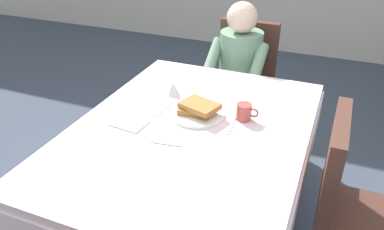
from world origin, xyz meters
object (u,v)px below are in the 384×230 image
object	(u,v)px
breakfast_stack	(198,107)
knife_right_of_plate	(232,124)
diner_person	(239,67)
spoon_near_edge	(166,144)
chair_diner	(243,76)
dining_table_main	(190,143)
chair_right_side	(350,202)
cup_coffee	(244,112)
syrup_pitcher	(173,89)
fork_left_of_plate	(162,110)
plate_breakfast	(198,114)

from	to	relation	value
breakfast_stack	knife_right_of_plate	size ratio (longest dim) A/B	1.13
diner_person	spoon_near_edge	bearing A→B (deg)	90.05
chair_diner	dining_table_main	bearing A→B (deg)	92.26
chair_right_side	cup_coffee	xyz separation A→B (m)	(-0.55, 0.18, 0.25)
chair_right_side	spoon_near_edge	distance (m)	0.86
syrup_pitcher	knife_right_of_plate	size ratio (longest dim) A/B	0.40
knife_right_of_plate	spoon_near_edge	world-z (taller)	same
diner_person	cup_coffee	world-z (taller)	diner_person
chair_right_side	syrup_pitcher	size ratio (longest dim) A/B	11.63
fork_left_of_plate	cup_coffee	bearing A→B (deg)	-76.43
dining_table_main	chair_diner	distance (m)	1.18
chair_right_side	syrup_pitcher	distance (m)	1.07
chair_right_side	plate_breakfast	xyz separation A→B (m)	(-0.78, 0.13, 0.22)
breakfast_stack	dining_table_main	bearing A→B (deg)	-85.33
chair_right_side	diner_person	bearing A→B (deg)	-141.15
plate_breakfast	breakfast_stack	distance (m)	0.04
chair_right_side	spoon_near_edge	bearing A→B (deg)	-77.99
chair_diner	knife_right_of_plate	bearing A→B (deg)	101.94
fork_left_of_plate	spoon_near_edge	distance (m)	0.32
plate_breakfast	chair_diner	bearing A→B (deg)	91.91
chair_diner	knife_right_of_plate	world-z (taller)	chair_diner
chair_diner	diner_person	xyz separation A→B (m)	(-0.00, -0.16, 0.14)
dining_table_main	fork_left_of_plate	distance (m)	0.25
knife_right_of_plate	chair_diner	bearing A→B (deg)	6.60
spoon_near_edge	breakfast_stack	bearing A→B (deg)	76.05
syrup_pitcher	spoon_near_edge	size ratio (longest dim) A/B	0.53
diner_person	knife_right_of_plate	size ratio (longest dim) A/B	5.60
cup_coffee	syrup_pitcher	bearing A→B (deg)	164.96
diner_person	knife_right_of_plate	xyz separation A→B (m)	(0.22, -0.91, 0.07)
fork_left_of_plate	spoon_near_edge	size ratio (longest dim) A/B	1.20
plate_breakfast	fork_left_of_plate	world-z (taller)	plate_breakfast
plate_breakfast	syrup_pitcher	distance (m)	0.28
diner_person	cup_coffee	bearing A→B (deg)	107.62
breakfast_stack	fork_left_of_plate	size ratio (longest dim) A/B	1.25
chair_right_side	fork_left_of_plate	world-z (taller)	chair_right_side
syrup_pitcher	spoon_near_edge	bearing A→B (deg)	-68.83
fork_left_of_plate	knife_right_of_plate	bearing A→B (deg)	-86.10
syrup_pitcher	knife_right_of_plate	xyz separation A→B (m)	(0.41, -0.19, -0.04)
diner_person	knife_right_of_plate	bearing A→B (deg)	103.92
cup_coffee	knife_right_of_plate	bearing A→B (deg)	-119.54
breakfast_stack	syrup_pitcher	distance (m)	0.27
plate_breakfast	chair_right_side	bearing A→B (deg)	-9.18
chair_diner	fork_left_of_plate	distance (m)	1.10
dining_table_main	syrup_pitcher	bearing A→B (deg)	127.36
dining_table_main	knife_right_of_plate	size ratio (longest dim) A/B	7.62
fork_left_of_plate	spoon_near_edge	bearing A→B (deg)	-146.91
breakfast_stack	cup_coffee	distance (m)	0.23
chair_diner	plate_breakfast	size ratio (longest dim) A/B	3.32
cup_coffee	syrup_pitcher	xyz separation A→B (m)	(-0.45, 0.12, -0.01)
chair_right_side	knife_right_of_plate	distance (m)	0.64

